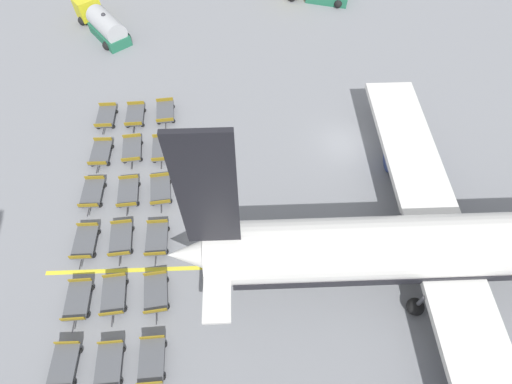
{
  "coord_description": "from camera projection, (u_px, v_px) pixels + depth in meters",
  "views": [
    {
      "loc": [
        20.63,
        -10.95,
        25.29
      ],
      "look_at": [
        5.55,
        -8.45,
        2.85
      ],
      "focal_mm": 28.0,
      "sensor_mm": 36.0,
      "label": 1
    }
  ],
  "objects": [
    {
      "name": "baggage_dolly_row_mid_a_col_b",
      "position": [
        132.0,
        150.0,
        32.39
      ],
      "size": [
        3.31,
        1.65,
        0.92
      ],
      "color": "#515459",
      "rests_on": "ground_plane"
    },
    {
      "name": "airplane",
      "position": [
        459.0,
        246.0,
        24.6
      ],
      "size": [
        31.59,
        36.53,
        14.02
      ],
      "color": "white",
      "rests_on": "ground_plane"
    },
    {
      "name": "baggage_dolly_row_mid_a_col_f",
      "position": [
        109.0,
        366.0,
        23.15
      ],
      "size": [
        3.34,
        1.75,
        0.92
      ],
      "color": "#515459",
      "rests_on": "ground_plane"
    },
    {
      "name": "baggage_dolly_row_mid_b_col_e",
      "position": [
        156.0,
        293.0,
        25.6
      ],
      "size": [
        3.3,
        1.64,
        0.92
      ],
      "color": "#515459",
      "rests_on": "ground_plane"
    },
    {
      "name": "baggage_dolly_row_near_col_a",
      "position": [
        106.0,
        117.0,
        34.46
      ],
      "size": [
        3.36,
        1.8,
        0.92
      ],
      "color": "#515459",
      "rests_on": "ground_plane"
    },
    {
      "name": "baggage_dolly_row_near_col_e",
      "position": [
        78.0,
        301.0,
        25.33
      ],
      "size": [
        3.35,
        1.78,
        0.92
      ],
      "color": "#515459",
      "rests_on": "ground_plane"
    },
    {
      "name": "baggage_dolly_row_mid_b_col_f",
      "position": [
        152.0,
        361.0,
        23.31
      ],
      "size": [
        3.35,
        1.76,
        0.92
      ],
      "color": "#515459",
      "rests_on": "ground_plane"
    },
    {
      "name": "baggage_dolly_row_near_col_b",
      "position": [
        101.0,
        153.0,
        32.17
      ],
      "size": [
        3.37,
        1.84,
        0.92
      ],
      "color": "#515459",
      "rests_on": "ground_plane"
    },
    {
      "name": "fuel_tanker_primary",
      "position": [
        103.0,
        24.0,
        40.93
      ],
      "size": [
        7.88,
        5.9,
        2.85
      ],
      "color": "yellow",
      "rests_on": "ground_plane"
    },
    {
      "name": "baggage_dolly_row_mid_b_col_d",
      "position": [
        157.0,
        239.0,
        27.8
      ],
      "size": [
        3.35,
        1.77,
        0.92
      ],
      "color": "#515459",
      "rests_on": "ground_plane"
    },
    {
      "name": "baggage_dolly_row_near_col_f",
      "position": [
        64.0,
        367.0,
        23.13
      ],
      "size": [
        3.37,
        1.84,
        0.92
      ],
      "color": "#515459",
      "rests_on": "ground_plane"
    },
    {
      "name": "baggage_dolly_row_mid_b_col_c",
      "position": [
        161.0,
        190.0,
        30.12
      ],
      "size": [
        3.3,
        1.63,
        0.92
      ],
      "color": "#515459",
      "rests_on": "ground_plane"
    },
    {
      "name": "baggage_dolly_row_mid_a_col_e",
      "position": [
        114.0,
        295.0,
        25.52
      ],
      "size": [
        3.32,
        1.68,
        0.92
      ],
      "color": "#515459",
      "rests_on": "ground_plane"
    },
    {
      "name": "baggage_dolly_row_mid_a_col_c",
      "position": [
        128.0,
        193.0,
        30.0
      ],
      "size": [
        3.33,
        1.69,
        0.92
      ],
      "color": "#515459",
      "rests_on": "ground_plane"
    },
    {
      "name": "stand_guidance_stripe",
      "position": [
        328.0,
        263.0,
        27.27
      ],
      "size": [
        5.15,
        37.92,
        0.01
      ],
      "color": "yellow",
      "rests_on": "ground_plane"
    },
    {
      "name": "baggage_dolly_row_mid_a_col_a",
      "position": [
        135.0,
        116.0,
        34.55
      ],
      "size": [
        3.35,
        1.76,
        0.92
      ],
      "color": "#515459",
      "rests_on": "ground_plane"
    },
    {
      "name": "baggage_dolly_row_mid_a_col_d",
      "position": [
        121.0,
        239.0,
        27.79
      ],
      "size": [
        3.32,
        1.68,
        0.92
      ],
      "color": "#515459",
      "rests_on": "ground_plane"
    },
    {
      "name": "baggage_dolly_row_mid_b_col_b",
      "position": [
        162.0,
        149.0,
        32.4
      ],
      "size": [
        3.33,
        1.71,
        0.92
      ],
      "color": "#515459",
      "rests_on": "ground_plane"
    },
    {
      "name": "baggage_dolly_row_near_col_c",
      "position": [
        92.0,
        193.0,
        29.97
      ],
      "size": [
        3.36,
        1.83,
        0.92
      ],
      "color": "#515459",
      "rests_on": "ground_plane"
    },
    {
      "name": "ground_plane",
      "position": [
        345.0,
        143.0,
        33.37
      ],
      "size": [
        500.0,
        500.0,
        0.0
      ],
      "primitive_type": "plane",
      "color": "gray"
    },
    {
      "name": "baggage_dolly_row_near_col_d",
      "position": [
        85.0,
        242.0,
        27.66
      ],
      "size": [
        3.36,
        1.83,
        0.92
      ],
      "color": "#515459",
      "rests_on": "ground_plane"
    },
    {
      "name": "baggage_dolly_row_mid_b_col_a",
      "position": [
        165.0,
        112.0,
        34.79
      ],
      "size": [
        3.31,
        1.66,
        0.92
      ],
      "color": "#515459",
      "rests_on": "ground_plane"
    }
  ]
}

